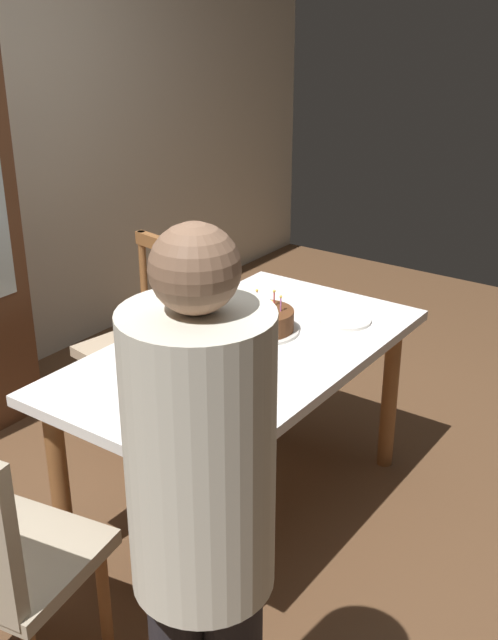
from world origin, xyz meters
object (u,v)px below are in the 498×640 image
object	(u,v)px
plate_far_side	(189,341)
person_celebrant	(202,529)
plate_near_celebrant	(215,406)
plate_near_guest	(344,320)
birthday_cake	(264,321)
chair_spindle_back	(142,347)
dining_table	(242,371)

from	to	relation	value
plate_far_side	person_celebrant	distance (m)	1.35
plate_far_side	person_celebrant	world-z (taller)	person_celebrant
plate_near_celebrant	plate_near_guest	size ratio (longest dim) A/B	1.00
birthday_cake	chair_spindle_back	xyz separation A→B (m)	(0.05, 0.73, -0.33)
plate_near_guest	chair_spindle_back	size ratio (longest dim) A/B	0.23
birthday_cake	chair_spindle_back	distance (m)	0.80
dining_table	chair_spindle_back	world-z (taller)	chair_spindle_back
plate_far_side	chair_spindle_back	size ratio (longest dim) A/B	0.23
birthday_cake	dining_table	bearing A→B (deg)	-174.60
birthday_cake	person_celebrant	distance (m)	1.46
plate_far_side	plate_near_guest	world-z (taller)	same
dining_table	person_celebrant	bearing A→B (deg)	-147.99
dining_table	plate_near_guest	distance (m)	0.51
chair_spindle_back	person_celebrant	distance (m)	2.00
birthday_cake	person_celebrant	world-z (taller)	person_celebrant
birthday_cake	plate_near_celebrant	world-z (taller)	birthday_cake
plate_far_side	person_celebrant	xyz separation A→B (m)	(-1.02, -0.88, 0.17)
person_celebrant	birthday_cake	bearing A→B (deg)	28.86
dining_table	plate_far_side	distance (m)	0.23
birthday_cake	plate_far_side	distance (m)	0.31
birthday_cake	plate_far_side	world-z (taller)	birthday_cake
plate_near_celebrant	plate_far_side	size ratio (longest dim) A/B	1.00
chair_spindle_back	person_celebrant	xyz separation A→B (m)	(-1.32, -1.43, 0.46)
dining_table	person_celebrant	size ratio (longest dim) A/B	0.94
chair_spindle_back	person_celebrant	size ratio (longest dim) A/B	0.59
birthday_cake	plate_near_celebrant	size ratio (longest dim) A/B	1.27
plate_near_celebrant	plate_far_side	distance (m)	0.52
plate_far_side	plate_near_guest	bearing A→B (deg)	-36.09
dining_table	birthday_cake	size ratio (longest dim) A/B	5.43
plate_near_celebrant	plate_far_side	world-z (taller)	same
chair_spindle_back	plate_near_guest	bearing A→B (deg)	-76.54
birthday_cake	plate_near_celebrant	distance (m)	0.63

